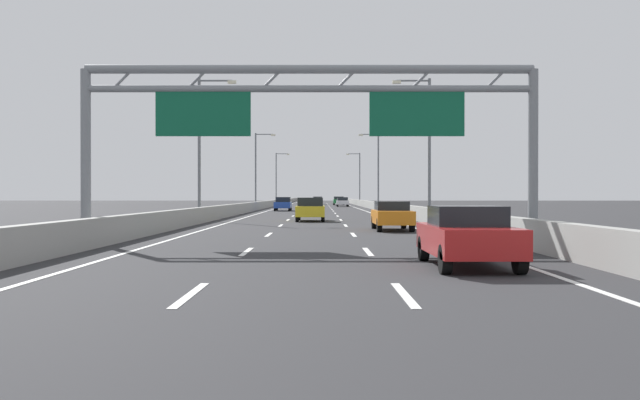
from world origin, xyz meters
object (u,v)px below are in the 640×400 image
object	(u,v)px
streetlamp_left_mid	(201,140)
orange_car	(390,215)
streetlamp_left_distant	(275,175)
green_car	(337,201)
sign_gantry	(308,108)
streetlamp_left_far	(255,166)
blue_car	(281,204)
black_car	(316,200)
streetlamp_right_mid	(424,140)
streetlamp_right_distant	(356,175)
streetlamp_right_far	(374,166)
yellow_car	(308,209)
white_car	(340,202)
red_car	(465,236)

from	to	relation	value
streetlamp_left_mid	orange_car	bearing A→B (deg)	-49.43
streetlamp_left_distant	green_car	bearing A→B (deg)	-33.87
sign_gantry	orange_car	xyz separation A→B (m)	(3.84, 8.55, -4.09)
streetlamp_left_far	blue_car	size ratio (longest dim) A/B	2.13
streetlamp_left_far	streetlamp_left_distant	world-z (taller)	same
black_car	streetlamp_right_mid	bearing A→B (deg)	-84.69
streetlamp_right_distant	blue_car	xyz separation A→B (m)	(-11.11, -52.93, -4.63)
streetlamp_right_mid	blue_car	size ratio (longest dim) A/B	2.13
streetlamp_right_far	blue_car	xyz separation A→B (m)	(-11.11, -11.81, -4.63)
streetlamp_left_far	blue_car	distance (m)	13.25
streetlamp_right_distant	black_car	world-z (taller)	streetlamp_right_distant
orange_car	streetlamp_left_far	bearing A→B (deg)	101.76
yellow_car	green_car	bearing A→B (deg)	87.09
white_car	blue_car	world-z (taller)	blue_car
green_car	white_car	xyz separation A→B (m)	(0.15, -16.17, -0.04)
streetlamp_left_distant	orange_car	bearing A→B (deg)	-83.25
white_car	black_car	xyz separation A→B (m)	(-3.81, 22.13, 0.02)
streetlamp_left_mid	yellow_car	distance (m)	8.66
streetlamp_left_mid	streetlamp_left_distant	distance (m)	82.25
orange_car	black_car	world-z (taller)	black_car
streetlamp_left_far	streetlamp_left_distant	bearing A→B (deg)	90.00
streetlamp_right_far	red_car	world-z (taller)	streetlamp_right_far
streetlamp_left_distant	streetlamp_right_distant	xyz separation A→B (m)	(14.93, 0.00, 0.00)
streetlamp_right_mid	green_car	bearing A→B (deg)	92.94
green_car	streetlamp_left_far	bearing A→B (deg)	-108.22
streetlamp_right_far	streetlamp_right_distant	world-z (taller)	same
green_car	white_car	distance (m)	16.17
orange_car	streetlamp_left_mid	bearing A→B (deg)	130.57
red_car	orange_car	xyz separation A→B (m)	(0.01, 17.28, -0.00)
yellow_car	red_car	bearing A→B (deg)	-82.07
blue_car	streetlamp_right_far	bearing A→B (deg)	46.75
red_car	streetlamp_left_distant	bearing A→B (deg)	95.72
streetlamp_right_far	black_car	bearing A→B (deg)	100.71
streetlamp_left_far	black_car	size ratio (longest dim) A/B	2.23
streetlamp_right_far	red_car	bearing A→B (deg)	-92.91
streetlamp_right_mid	red_car	xyz separation A→B (m)	(-3.63, -30.48, -4.66)
sign_gantry	streetlamp_left_far	size ratio (longest dim) A/B	1.73
streetlamp_left_far	sign_gantry	bearing A→B (deg)	-83.22
streetlamp_left_distant	orange_car	world-z (taller)	streetlamp_left_distant
streetlamp_left_mid	blue_car	bearing A→B (deg)	82.57
sign_gantry	yellow_car	xyz separation A→B (m)	(-0.25, 20.52, -4.04)
streetlamp_left_mid	streetlamp_right_mid	world-z (taller)	same
streetlamp_right_mid	sign_gantry	bearing A→B (deg)	-108.93
streetlamp_left_far	streetlamp_right_far	distance (m)	14.93
streetlamp_left_far	green_car	bearing A→B (deg)	71.78
streetlamp_right_distant	white_car	xyz separation A→B (m)	(-3.70, -23.61, -4.67)
streetlamp_left_mid	black_car	bearing A→B (deg)	84.74
streetlamp_left_far	streetlamp_right_far	xyz separation A→B (m)	(14.93, 0.00, 0.00)
streetlamp_right_mid	orange_car	bearing A→B (deg)	-105.35
blue_car	yellow_car	bearing A→B (deg)	-83.66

